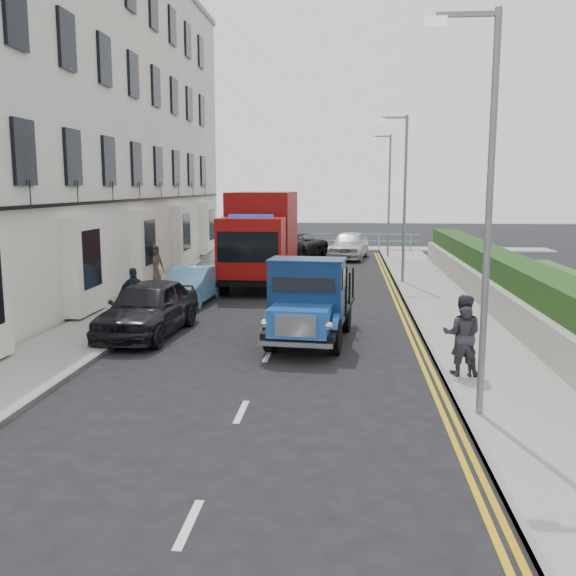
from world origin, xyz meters
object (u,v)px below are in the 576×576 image
object	(u,v)px
lamp_mid	(402,189)
parked_car_front	(148,308)
lamp_near	(482,194)
bedford_lorry	(308,306)
lamp_far	(387,189)
red_lorry	(261,235)
pedestrian_east_near	(464,341)

from	to	relation	value
lamp_mid	parked_car_front	distance (m)	13.13
lamp_near	lamp_mid	world-z (taller)	same
bedford_lorry	lamp_near	bearing A→B (deg)	-52.25
lamp_far	lamp_near	bearing A→B (deg)	-90.00
red_lorry	lamp_near	bearing A→B (deg)	-69.72
parked_car_front	lamp_near	bearing A→B (deg)	-33.25
lamp_far	bedford_lorry	xyz separation A→B (m)	(-3.26, -20.85, -2.95)
red_lorry	parked_car_front	distance (m)	10.05
lamp_near	lamp_far	distance (m)	26.00
lamp_mid	bedford_lorry	xyz separation A→B (m)	(-3.26, -10.85, -2.95)
bedford_lorry	red_lorry	size ratio (longest dim) A/B	0.66
lamp_far	bedford_lorry	bearing A→B (deg)	-98.88
lamp_mid	parked_car_front	size ratio (longest dim) A/B	1.54
lamp_far	pedestrian_east_near	world-z (taller)	lamp_far
lamp_near	pedestrian_east_near	distance (m)	3.86
bedford_lorry	parked_car_front	world-z (taller)	bedford_lorry
lamp_mid	pedestrian_east_near	xyz separation A→B (m)	(0.22, -13.72, -3.11)
pedestrian_east_near	parked_car_front	bearing A→B (deg)	-32.30
red_lorry	parked_car_front	size ratio (longest dim) A/B	1.63
parked_car_front	pedestrian_east_near	distance (m)	8.79
lamp_mid	parked_car_front	xyz separation A→B (m)	(-7.78, -10.07, -3.22)
lamp_mid	red_lorry	xyz separation A→B (m)	(-5.87, -0.29, -1.93)
lamp_near	lamp_mid	bearing A→B (deg)	90.00
lamp_near	lamp_mid	xyz separation A→B (m)	(0.00, 16.00, 0.00)
bedford_lorry	parked_car_front	size ratio (longest dim) A/B	1.08
lamp_far	lamp_mid	bearing A→B (deg)	-90.00
lamp_near	lamp_far	bearing A→B (deg)	90.00
lamp_mid	lamp_far	distance (m)	10.00
lamp_mid	red_lorry	size ratio (longest dim) A/B	0.94
lamp_mid	lamp_far	size ratio (longest dim) A/B	1.00
lamp_far	parked_car_front	world-z (taller)	lamp_far
lamp_far	red_lorry	bearing A→B (deg)	-119.71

